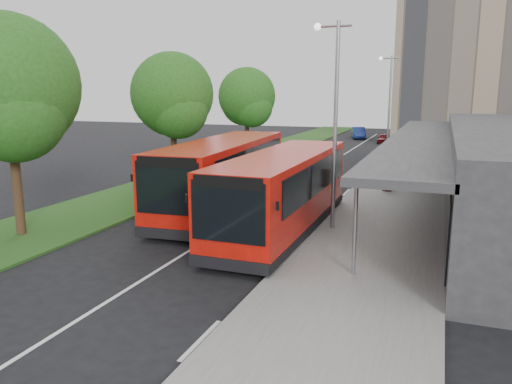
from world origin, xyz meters
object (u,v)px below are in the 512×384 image
Objects in this scene: tree_far at (247,100)px; lamp_post_near at (334,113)px; tree_mid at (173,100)px; bollard at (390,163)px; car_near at (384,138)px; bus_second at (223,175)px; lamp_post_far at (388,102)px; litter_bin at (387,182)px; tree_near at (9,95)px; car_far at (359,133)px; bus_main at (284,192)px.

lamp_post_near is at bearing -59.71° from tree_far.
tree_mid is 15.45m from bollard.
lamp_post_near is 2.56× the size of car_near.
tree_mid is at bearing 132.37° from bus_second.
bollard is at bearing -82.91° from car_near.
lamp_post_near is 6.49m from bus_second.
lamp_post_far is at bearing 90.00° from lamp_post_near.
tree_mid is 13.31m from litter_bin.
tree_near is at bearing -114.04° from lamp_post_far.
bus_second is at bearing -134.91° from litter_bin.
bus_second is (-5.49, -18.31, -3.03)m from lamp_post_far.
bollard is 0.33× the size of car_near.
litter_bin is (1.34, -11.46, -4.07)m from lamp_post_far.
car_far is at bearing 97.54° from lamp_post_near.
bus_second reaches higher than car_near.
bus_main is at bearing -37.04° from bus_second.
car_near is at bearing 97.47° from bollard.
litter_bin is (1.34, 8.54, -4.07)m from lamp_post_near.
car_near is (3.59, 34.35, -1.16)m from bus_second.
bus_second is 11.89× the size of litter_bin.
lamp_post_near reaches higher than tree_mid.
lamp_post_far is (11.13, 24.95, -0.71)m from tree_near.
tree_mid is at bearing 147.64° from lamp_post_near.
lamp_post_near reaches higher than car_far.
bollard is (2.50, 16.65, -0.95)m from bus_main.
tree_mid is at bearing -130.68° from lamp_post_far.
bus_main is 36.79m from car_near.
car_far is at bearing 103.91° from bollard.
lamp_post_near is (11.13, 4.95, -0.71)m from tree_near.
bus_second is (5.64, -17.36, -3.13)m from tree_far.
lamp_post_near is at bearing -96.39° from car_far.
lamp_post_far reaches higher than tree_far.
tree_far is 2.39× the size of car_near.
tree_mid is 1.91× the size of car_far.
tree_far is (0.00, 12.00, -0.24)m from tree_mid.
litter_bin is at bearing 41.03° from bus_second.
lamp_post_near is at bearing -32.36° from tree_mid.
bus_main is at bearing -98.92° from car_far.
litter_bin is at bearing -85.37° from bollard.
lamp_post_far reaches higher than litter_bin.
bus_second is (-5.49, 1.69, -3.03)m from lamp_post_near.
lamp_post_far is at bearing -83.64° from car_near.
car_far is (-5.38, 40.63, -4.04)m from lamp_post_near.
tree_near reaches higher than bus_main.
lamp_post_far is 16.69m from car_near.
tree_mid is at bearing -90.00° from tree_far.
tree_near reaches higher than tree_far.
bus_main is 16.86m from bollard.
lamp_post_near reaches higher than bus_second.
lamp_post_near is 1.95× the size of car_far.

